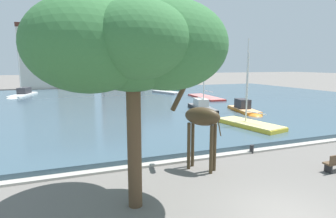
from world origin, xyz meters
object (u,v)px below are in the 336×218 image
giraffe_statue (199,118)px  sailboat_green (176,88)px  sailboat_grey (165,93)px  shade_tree (129,44)px  sailboat_orange (245,110)px  sailboat_yellow (244,125)px  mooring_bollard (252,149)px  sailboat_black (203,110)px  sailboat_white (22,95)px  sailboat_red (203,98)px

giraffe_statue → sailboat_green: 41.49m
sailboat_grey → shade_tree: bearing=-111.9°
giraffe_statue → sailboat_orange: (11.19, 11.50, -2.06)m
sailboat_orange → sailboat_yellow: size_ratio=1.19×
sailboat_orange → mooring_bollard: bearing=-124.4°
sailboat_black → sailboat_white: sailboat_white is taller
sailboat_red → sailboat_white: sailboat_red is taller
sailboat_orange → sailboat_white: (-23.62, 24.78, -0.04)m
sailboat_orange → sailboat_red: sailboat_red is taller
sailboat_green → mooring_bollard: 39.08m
sailboat_yellow → shade_tree: shade_tree is taller
sailboat_red → sailboat_white: size_ratio=1.12×
sailboat_white → sailboat_black: bearing=-49.1°
giraffe_statue → sailboat_green: bearing=69.4°
giraffe_statue → sailboat_white: size_ratio=0.61×
sailboat_grey → sailboat_black: 19.18m
sailboat_grey → mooring_bollard: sailboat_grey is taller
sailboat_red → mooring_bollard: 24.96m
sailboat_white → shade_tree: (8.46, -38.68, 5.38)m
sailboat_orange → sailboat_white: sailboat_orange is taller
mooring_bollard → giraffe_statue: bearing=-164.5°
sailboat_black → sailboat_yellow: bearing=-90.7°
mooring_bollard → sailboat_green: bearing=74.4°
sailboat_orange → sailboat_yellow: 6.53m
sailboat_green → giraffe_statue: bearing=-110.6°
shade_tree → sailboat_green: bearing=65.7°
sailboat_grey → sailboat_orange: bearing=-86.8°
sailboat_black → shade_tree: size_ratio=0.86×
sailboat_red → sailboat_green: sailboat_red is taller
sailboat_white → sailboat_orange: bearing=-46.4°
sailboat_red → shade_tree: bearing=-122.6°
sailboat_orange → shade_tree: bearing=-137.5°
sailboat_orange → sailboat_green: sailboat_orange is taller
sailboat_black → mooring_bollard: 12.75m
sailboat_yellow → sailboat_red: bearing=72.1°
sailboat_orange → shade_tree: 21.25m
shade_tree → mooring_bollard: 10.46m
sailboat_grey → sailboat_white: 22.77m
sailboat_grey → sailboat_yellow: 26.32m
sailboat_red → sailboat_black: sailboat_red is taller
sailboat_grey → sailboat_yellow: sailboat_grey is taller
sailboat_green → sailboat_white: bearing=-174.7°
sailboat_orange → sailboat_black: sailboat_orange is taller
sailboat_white → shade_tree: 39.96m
sailboat_black → giraffe_statue: bearing=-118.7°
sailboat_red → sailboat_white: bearing=155.1°
sailboat_orange → sailboat_green: (3.42, 27.28, -0.04)m
sailboat_yellow → giraffe_statue: bearing=-139.3°
sailboat_green → sailboat_red: bearing=-95.8°
sailboat_red → mooring_bollard: bearing=-111.2°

